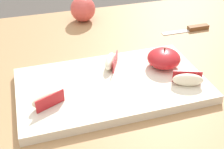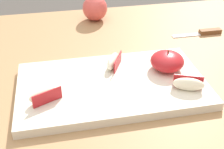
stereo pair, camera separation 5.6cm
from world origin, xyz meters
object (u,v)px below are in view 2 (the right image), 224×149
apple_wedge_left (113,61)px  whole_apple_pink_lady (95,8)px  cutting_board (112,85)px  apple_wedge_front (188,84)px  apple_half_skin_up (167,61)px  paring_knife (206,32)px  apple_wedge_near_knife (45,94)px

apple_wedge_left → whole_apple_pink_lady: (0.01, 0.34, 0.01)m
cutting_board → apple_wedge_front: 0.17m
cutting_board → whole_apple_pink_lady: 0.41m
apple_wedge_front → apple_half_skin_up: bearing=100.6°
whole_apple_pink_lady → cutting_board: bearing=-93.2°
cutting_board → apple_wedge_front: bearing=-21.5°
apple_wedge_front → whole_apple_pink_lady: (-0.14, 0.47, 0.01)m
apple_wedge_left → paring_knife: apple_wedge_left is taller
apple_wedge_left → cutting_board: bearing=-104.3°
apple_wedge_left → apple_half_skin_up: bearing=-16.4°
paring_knife → whole_apple_pink_lady: 0.37m
apple_half_skin_up → apple_wedge_near_knife: size_ratio=1.13×
cutting_board → apple_wedge_near_knife: (-0.15, -0.04, 0.03)m
apple_wedge_near_knife → apple_wedge_left: bearing=31.7°
apple_wedge_left → apple_wedge_near_knife: same height
paring_knife → whole_apple_pink_lady: (-0.33, 0.18, 0.04)m
apple_wedge_left → apple_wedge_front: (0.14, -0.13, 0.00)m
cutting_board → apple_wedge_left: bearing=75.7°
apple_half_skin_up → apple_wedge_left: 0.13m
apple_wedge_front → paring_knife: 0.35m
cutting_board → paring_knife: 0.42m
apple_half_skin_up → apple_wedge_left: size_ratio=1.13×
apple_wedge_left → paring_knife: 0.37m
whole_apple_pink_lady → apple_wedge_left: bearing=-91.0°
cutting_board → paring_knife: bearing=33.2°
apple_wedge_front → cutting_board: bearing=158.5°
apple_wedge_near_knife → apple_wedge_front: bearing=-4.4°
cutting_board → apple_half_skin_up: apple_half_skin_up is taller
cutting_board → whole_apple_pink_lady: bearing=86.8°
paring_knife → cutting_board: bearing=-146.8°
apple_wedge_front → paring_knife: bearing=56.9°
apple_half_skin_up → paring_knife: bearing=44.1°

